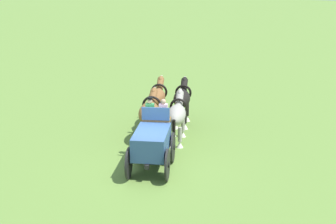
% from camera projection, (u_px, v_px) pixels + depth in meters
% --- Properties ---
extents(ground_plane, '(220.00, 220.00, 0.00)m').
position_uv_depth(ground_plane, '(152.00, 169.00, 20.14)').
color(ground_plane, olive).
extents(show_wagon, '(5.42, 2.45, 2.67)m').
position_uv_depth(show_wagon, '(152.00, 141.00, 19.98)').
color(show_wagon, '#2D4C7A').
rests_on(show_wagon, ground).
extents(draft_horse_rear_near, '(2.97, 1.47, 2.20)m').
position_uv_depth(draft_horse_rear_near, '(149.00, 113.00, 23.21)').
color(draft_horse_rear_near, brown).
rests_on(draft_horse_rear_near, ground).
extents(draft_horse_rear_off, '(3.09, 1.43, 2.14)m').
position_uv_depth(draft_horse_rear_off, '(177.00, 115.00, 23.09)').
color(draft_horse_rear_off, '#9E998E').
rests_on(draft_horse_rear_off, ground).
extents(draft_horse_lead_near, '(2.90, 1.38, 2.23)m').
position_uv_depth(draft_horse_lead_near, '(157.00, 98.00, 25.69)').
color(draft_horse_lead_near, brown).
rests_on(draft_horse_lead_near, ground).
extents(draft_horse_lead_off, '(2.89, 1.37, 2.22)m').
position_uv_depth(draft_horse_lead_off, '(182.00, 99.00, 25.54)').
color(draft_horse_lead_off, black).
rests_on(draft_horse_lead_off, ground).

